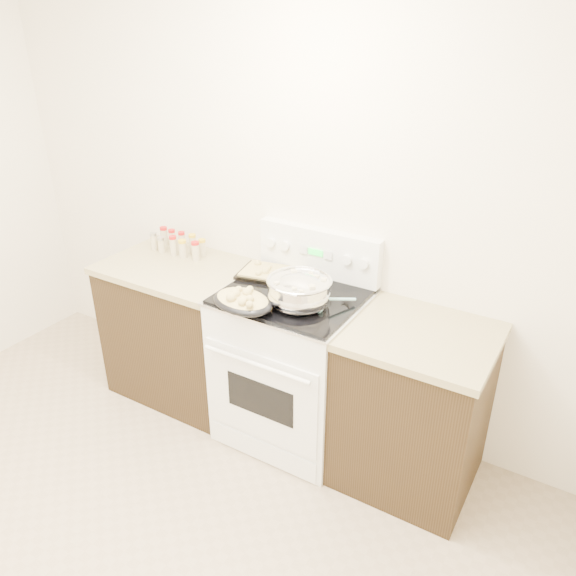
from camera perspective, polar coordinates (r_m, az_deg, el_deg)
The scene contains 9 objects.
counter_left at distance 3.75m, azimuth -10.48°, elevation -4.09°, with size 0.93×0.67×0.92m.
counter_right at distance 3.09m, azimuth 12.53°, elevation -11.72°, with size 0.73×0.67×0.92m.
kitchen_range at distance 3.30m, azimuth 0.49°, elevation -7.58°, with size 0.78×0.73×1.22m.
mixing_bowl at distance 2.91m, azimuth 1.15°, elevation -0.43°, with size 0.41×0.41×0.20m.
roasting_pan at distance 2.90m, azimuth -4.65°, elevation -1.29°, with size 0.39×0.31×0.12m.
baking_sheet at distance 3.27m, azimuth -1.66°, elevation 1.54°, with size 0.41×0.32×0.06m.
wooden_spoon at distance 2.95m, azimuth -2.83°, elevation -1.55°, with size 0.07×0.24×0.04m.
blue_ladle at distance 2.89m, azimuth 3.27°, elevation -1.80°, with size 0.17×0.22×0.09m.
spice_jars at distance 3.70m, azimuth -11.11°, elevation 4.43°, with size 0.39×0.15×0.13m.
Camera 1 is at (1.74, -0.93, 2.34)m, focal length 35.00 mm.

